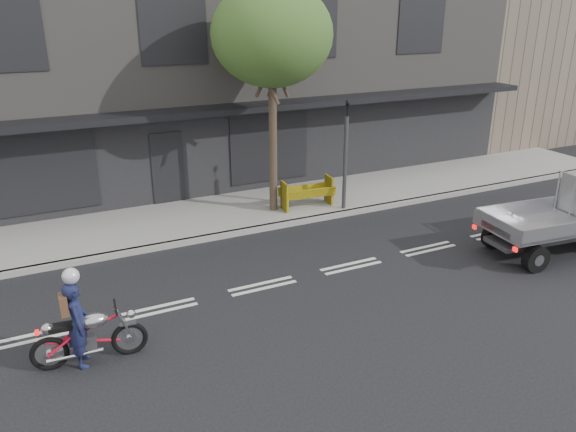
# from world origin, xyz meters

# --- Properties ---
(ground) EXTENTS (80.00, 80.00, 0.00)m
(ground) POSITION_xyz_m (0.00, 0.00, 0.00)
(ground) COLOR black
(ground) RESTS_ON ground
(sidewalk) EXTENTS (32.00, 3.20, 0.15)m
(sidewalk) POSITION_xyz_m (0.00, 4.70, 0.07)
(sidewalk) COLOR gray
(sidewalk) RESTS_ON ground
(kerb) EXTENTS (32.00, 0.20, 0.15)m
(kerb) POSITION_xyz_m (0.00, 3.10, 0.07)
(kerb) COLOR gray
(kerb) RESTS_ON ground
(building_main) EXTENTS (26.00, 10.00, 8.00)m
(building_main) POSITION_xyz_m (0.00, 11.30, 4.00)
(building_main) COLOR slate
(building_main) RESTS_ON ground
(building_neighbour) EXTENTS (14.00, 10.00, 10.00)m
(building_neighbour) POSITION_xyz_m (20.00, 11.30, 5.00)
(building_neighbour) COLOR brown
(building_neighbour) RESTS_ON ground
(street_tree) EXTENTS (3.40, 3.40, 6.74)m
(street_tree) POSITION_xyz_m (2.20, 4.20, 5.28)
(street_tree) COLOR #382B21
(street_tree) RESTS_ON ground
(traffic_light_pole) EXTENTS (0.12, 0.12, 3.50)m
(traffic_light_pole) POSITION_xyz_m (4.20, 3.35, 1.65)
(traffic_light_pole) COLOR #2D2D30
(traffic_light_pole) RESTS_ON ground
(motorcycle) EXTENTS (2.05, 0.60, 1.05)m
(motorcycle) POSITION_xyz_m (-3.95, -1.29, 0.54)
(motorcycle) COLOR black
(motorcycle) RESTS_ON ground
(rider) EXTENTS (0.45, 0.63, 1.63)m
(rider) POSITION_xyz_m (-4.10, -1.29, 0.82)
(rider) COLOR #161B3F
(rider) RESTS_ON ground
(construction_barrier) EXTENTS (1.72, 0.81, 0.93)m
(construction_barrier) POSITION_xyz_m (3.25, 3.73, 0.62)
(construction_barrier) COLOR yellow
(construction_barrier) RESTS_ON sidewalk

